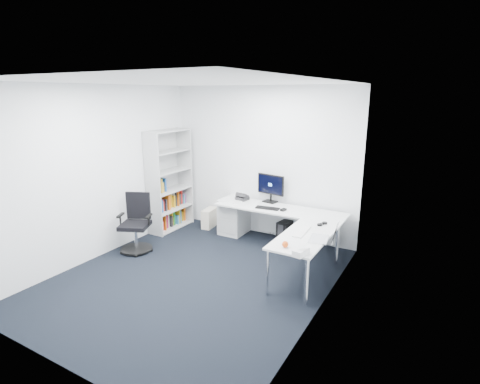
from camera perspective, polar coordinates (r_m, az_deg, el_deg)
The scene contains 22 objects.
ground at distance 5.54m, azimuth -6.90°, elevation -12.82°, with size 4.20×4.20×0.00m, color black.
ceiling at distance 4.92m, azimuth -7.91°, elevation 16.32°, with size 4.20×4.20×0.00m, color white.
wall_back at distance 6.82m, azimuth 3.27°, elevation 4.56°, with size 3.60×0.02×2.70m, color white.
wall_front at distance 3.68m, azimuth -27.41°, elevation -6.06°, with size 3.60×0.02×2.70m, color white.
wall_left at distance 6.29m, azimuth -20.65°, elevation 2.76°, with size 0.02×4.20×2.70m, color white.
wall_right at distance 4.26m, azimuth 12.43°, elevation -2.02°, with size 0.02×4.20×2.70m, color white.
l_desk at distance 6.25m, azimuth 4.81°, elevation -6.15°, with size 2.25×1.26×0.66m, color silver, non-canonical shape.
drawer_pedestal at distance 7.04m, azimuth -0.87°, elevation -3.62°, with size 0.44×0.54×0.67m, color silver.
bookshelf at distance 7.24m, azimuth -10.72°, elevation 1.75°, with size 0.37×0.96×1.91m, color #B7BAB9, non-canonical shape.
task_chair at distance 6.41m, azimuth -15.75°, elevation -4.69°, with size 0.54×0.54×0.96m, color black, non-canonical shape.
black_pc_tower at distance 6.70m, azimuth 7.04°, elevation -5.95°, with size 0.18×0.40×0.39m, color black.
beige_pc_tower at distance 7.40m, azimuth -4.69°, elevation -3.96°, with size 0.17×0.39×0.37m, color beige.
power_strip at distance 6.85m, azimuth 10.06°, elevation -7.18°, with size 0.37×0.06×0.04m, color white.
monitor at distance 6.71m, azimuth 4.64°, elevation 0.59°, with size 0.54×0.17×0.52m, color black, non-canonical shape.
black_keyboard at distance 6.39m, azimuth 4.22°, elevation -2.46°, with size 0.41×0.14×0.02m, color black.
mouse at distance 6.30m, azimuth 6.62°, elevation -2.71°, with size 0.06×0.11×0.03m, color black.
desk_phone at distance 6.87m, azimuth 0.35°, elevation -0.66°, with size 0.20×0.20×0.14m, color #29282B, non-canonical shape.
laptop at distance 5.12m, azimuth 11.99°, elevation -5.82°, with size 0.35×0.34×0.25m, color silver, non-canonical shape.
white_keyboard at distance 5.38m, azimuth 9.35°, elevation -6.01°, with size 0.13×0.47×0.02m, color white.
headphones at distance 5.73m, azimuth 12.42°, elevation -4.68°, with size 0.11×0.18×0.05m, color black, non-canonical shape.
orange_fruit at distance 4.83m, azimuth 6.91°, elevation -7.92°, with size 0.08×0.08×0.08m, color #E25314.
tissue_box at distance 4.65m, azimuth 9.26°, elevation -9.00°, with size 0.12×0.23×0.08m, color white.
Camera 1 is at (2.97, -3.91, 2.55)m, focal length 28.00 mm.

